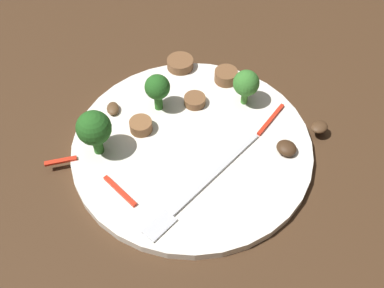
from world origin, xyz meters
The scene contains 16 objects.
ground_plane centered at (0.00, 0.00, 0.00)m, with size 1.40×1.40×0.00m, color #422B19.
plate centered at (0.00, 0.00, 0.01)m, with size 0.28×0.28×0.01m, color white.
fork centered at (0.05, 0.04, 0.01)m, with size 0.18×0.04×0.00m.
broccoli_floret_0 centered at (-0.09, 0.02, 0.04)m, with size 0.03×0.03×0.05m.
broccoli_floret_1 centered at (-0.03, -0.07, 0.04)m, with size 0.03×0.03×0.05m.
broccoli_floret_2 centered at (0.07, -0.08, 0.05)m, with size 0.04×0.04×0.06m.
sausage_slice_0 centered at (-0.10, -0.08, 0.02)m, with size 0.04×0.04×0.01m, color brown.
sausage_slice_1 centered at (-0.06, -0.03, 0.02)m, with size 0.03×0.03×0.01m, color brown.
sausage_slice_2 centered at (0.01, -0.06, 0.02)m, with size 0.03×0.03×0.01m, color brown.
sausage_slice_3 centered at (-0.11, -0.02, 0.02)m, with size 0.03×0.03×0.02m, color brown.
mushroom_0 centered at (-0.05, 0.10, 0.02)m, with size 0.02×0.02×0.01m, color #422B19.
mushroom_1 centered at (-0.10, 0.12, 0.02)m, with size 0.02×0.02×0.01m, color #4C331E.
mushroom_2 centered at (0.01, -0.11, 0.02)m, with size 0.02×0.02×0.01m, color brown.
pepper_strip_0 centered at (0.10, -0.11, 0.01)m, with size 0.04×0.01×0.00m, color red.
pepper_strip_1 centered at (-0.08, 0.06, 0.01)m, with size 0.06×0.00×0.00m, color red.
pepper_strip_2 centered at (0.10, -0.03, 0.01)m, with size 0.05×0.00×0.00m, color red.
Camera 1 is at (0.29, 0.19, 0.44)m, focal length 44.38 mm.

